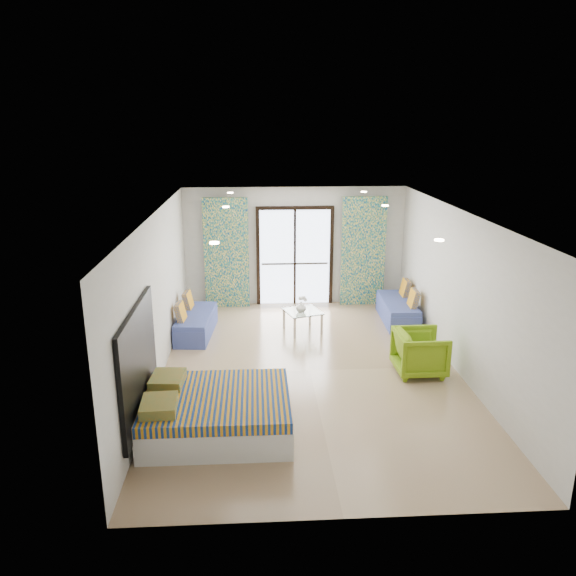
{
  "coord_description": "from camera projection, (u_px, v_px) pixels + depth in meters",
  "views": [
    {
      "loc": [
        -0.9,
        -8.77,
        4.1
      ],
      "look_at": [
        -0.31,
        1.11,
        1.15
      ],
      "focal_mm": 35.0,
      "sensor_mm": 36.0,
      "label": 1
    }
  ],
  "objects": [
    {
      "name": "floor",
      "position": [
        310.0,
        370.0,
        9.61
      ],
      "size": [
        5.0,
        7.5,
        0.01
      ],
      "primitive_type": null,
      "color": "#947858",
      "rests_on": "ground"
    },
    {
      "name": "wall_left",
      "position": [
        157.0,
        298.0,
        9.08
      ],
      "size": [
        0.01,
        7.5,
        2.7
      ],
      "primitive_type": null,
      "color": "silver",
      "rests_on": "ground"
    },
    {
      "name": "headboard",
      "position": [
        139.0,
        363.0,
        7.37
      ],
      "size": [
        0.06,
        2.1,
        1.5
      ],
      "primitive_type": "cube",
      "color": "black",
      "rests_on": "floor"
    },
    {
      "name": "switch_plate",
      "position": [
        154.0,
        329.0,
        8.57
      ],
      "size": [
        0.02,
        0.1,
        0.1
      ],
      "primitive_type": "cube",
      "color": "silver",
      "rests_on": "wall_left"
    },
    {
      "name": "downlight_d",
      "position": [
        385.0,
        206.0,
        9.88
      ],
      "size": [
        0.12,
        0.12,
        0.02
      ],
      "primitive_type": "cylinder",
      "color": "#FFE0B2",
      "rests_on": "ceiling"
    },
    {
      "name": "balcony_rail",
      "position": [
        295.0,
        264.0,
        12.9
      ],
      "size": [
        1.52,
        0.03,
        0.04
      ],
      "primitive_type": "cube",
      "color": "#595451",
      "rests_on": "balcony_door"
    },
    {
      "name": "downlight_f",
      "position": [
        364.0,
        192.0,
        11.79
      ],
      "size": [
        0.12,
        0.12,
        0.02
      ],
      "primitive_type": "cylinder",
      "color": "#FFE0B2",
      "rests_on": "ceiling"
    },
    {
      "name": "curtain_left",
      "position": [
        226.0,
        253.0,
        12.58
      ],
      "size": [
        1.0,
        0.1,
        2.5
      ],
      "primitive_type": "cube",
      "color": "silver",
      "rests_on": "floor"
    },
    {
      "name": "curtain_right",
      "position": [
        363.0,
        252.0,
        12.75
      ],
      "size": [
        1.0,
        0.1,
        2.5
      ],
      "primitive_type": "cube",
      "color": "silver",
      "rests_on": "floor"
    },
    {
      "name": "coffee_table",
      "position": [
        303.0,
        313.0,
        11.28
      ],
      "size": [
        0.84,
        0.84,
        0.77
      ],
      "rotation": [
        0.0,
        0.0,
        0.32
      ],
      "color": "silver",
      "rests_on": "floor"
    },
    {
      "name": "balcony_door",
      "position": [
        295.0,
        251.0,
        12.81
      ],
      "size": [
        1.76,
        0.08,
        2.28
      ],
      "color": "black",
      "rests_on": "floor"
    },
    {
      "name": "wall_right",
      "position": [
        460.0,
        293.0,
        9.36
      ],
      "size": [
        0.01,
        7.5,
        2.7
      ],
      "primitive_type": null,
      "color": "silver",
      "rests_on": "ground"
    },
    {
      "name": "vase",
      "position": [
        301.0,
        307.0,
        11.17
      ],
      "size": [
        0.25,
        0.26,
        0.2
      ],
      "primitive_type": "imported",
      "rotation": [
        0.0,
        0.0,
        -0.26
      ],
      "color": "white",
      "rests_on": "coffee_table"
    },
    {
      "name": "armchair",
      "position": [
        420.0,
        350.0,
        9.39
      ],
      "size": [
        0.76,
        0.81,
        0.82
      ],
      "primitive_type": "imported",
      "rotation": [
        0.0,
        0.0,
        1.59
      ],
      "color": "#76A014",
      "rests_on": "floor"
    },
    {
      "name": "ceiling",
      "position": [
        312.0,
        214.0,
        8.84
      ],
      "size": [
        5.0,
        7.5,
        0.01
      ],
      "primitive_type": null,
      "color": "silver",
      "rests_on": "ground"
    },
    {
      "name": "bed",
      "position": [
        216.0,
        412.0,
        7.65
      ],
      "size": [
        1.98,
        1.61,
        0.68
      ],
      "color": "silver",
      "rests_on": "floor"
    },
    {
      "name": "downlight_e",
      "position": [
        230.0,
        193.0,
        11.63
      ],
      "size": [
        0.12,
        0.12,
        0.02
      ],
      "primitive_type": "cylinder",
      "color": "#FFE0B2",
      "rests_on": "ceiling"
    },
    {
      "name": "daybed_left",
      "position": [
        196.0,
        323.0,
        11.16
      ],
      "size": [
        0.75,
        1.63,
        0.78
      ],
      "rotation": [
        0.0,
        0.0,
        -0.08
      ],
      "color": "#3D4B92",
      "rests_on": "floor"
    },
    {
      "name": "daybed_right",
      "position": [
        398.0,
        310.0,
        11.92
      ],
      "size": [
        0.7,
        1.66,
        0.81
      ],
      "rotation": [
        0.0,
        0.0,
        -0.04
      ],
      "color": "#3D4B92",
      "rests_on": "floor"
    },
    {
      "name": "wall_front",
      "position": [
        348.0,
        406.0,
        5.63
      ],
      "size": [
        5.0,
        0.01,
        2.7
      ],
      "primitive_type": null,
      "color": "silver",
      "rests_on": "ground"
    },
    {
      "name": "wall_back",
      "position": [
        295.0,
        246.0,
        12.81
      ],
      "size": [
        5.0,
        0.01,
        2.7
      ],
      "primitive_type": null,
      "color": "silver",
      "rests_on": "ground"
    },
    {
      "name": "downlight_a",
      "position": [
        214.0,
        243.0,
        6.85
      ],
      "size": [
        0.12,
        0.12,
        0.02
      ],
      "primitive_type": "cylinder",
      "color": "#FFE0B2",
      "rests_on": "ceiling"
    },
    {
      "name": "downlight_b",
      "position": [
        439.0,
        240.0,
        7.01
      ],
      "size": [
        0.12,
        0.12,
        0.02
      ],
      "primitive_type": "cylinder",
      "color": "#FFE0B2",
      "rests_on": "ceiling"
    },
    {
      "name": "downlight_c",
      "position": [
        226.0,
        207.0,
        9.72
      ],
      "size": [
        0.12,
        0.12,
        0.02
      ],
      "primitive_type": "cylinder",
      "color": "#FFE0B2",
      "rests_on": "ceiling"
    }
  ]
}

